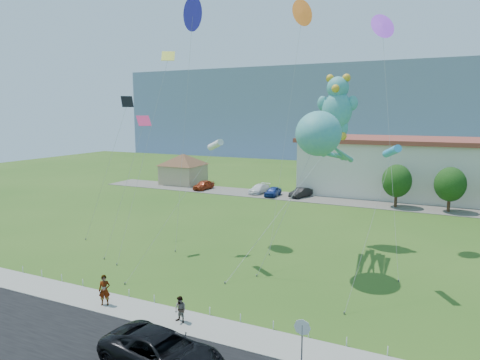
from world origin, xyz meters
name	(u,v)px	position (x,y,z in m)	size (l,w,h in m)	color
ground	(179,297)	(0.00, 0.00, 0.00)	(160.00, 160.00, 0.00)	#2C5417
sidewalk	(153,314)	(0.00, -2.75, 0.05)	(80.00, 2.50, 0.10)	gray
parking_strip	(319,199)	(0.00, 35.00, 0.03)	(70.00, 6.00, 0.06)	#59544C
hill_ridge	(391,110)	(0.00, 120.00, 12.50)	(160.00, 50.00, 25.00)	slate
pavilion	(183,166)	(-24.00, 38.00, 3.02)	(9.20, 9.20, 5.00)	tan
stop_sign	(302,332)	(9.50, -4.21, 1.87)	(0.80, 0.07, 2.50)	slate
rope_fence	(167,302)	(0.00, -1.30, 0.25)	(26.05, 0.05, 0.50)	white
tree_near	(397,181)	(10.00, 34.00, 3.39)	(3.60, 3.60, 5.47)	#3F2B19
tree_mid	(450,184)	(16.00, 34.00, 3.39)	(3.60, 3.60, 5.47)	#3F2B19
suv	(162,353)	(3.74, -7.07, 0.92)	(2.87, 6.22, 1.73)	black
pedestrian_left	(104,290)	(-3.41, -3.04, 1.05)	(0.69, 0.46, 1.91)	gray
pedestrian_right	(180,310)	(2.03, -2.94, 0.86)	(0.74, 0.58, 1.52)	gray
parked_car_red	(204,185)	(-18.14, 34.57, 0.76)	(1.65, 4.11, 1.40)	#9A3012
parked_car_white	(259,189)	(-9.22, 35.48, 0.70)	(1.78, 4.38, 1.27)	white
parked_car_blue	(273,191)	(-6.52, 34.11, 0.72)	(1.56, 3.88, 1.32)	navy
parked_car_black	(301,192)	(-2.72, 35.11, 0.71)	(1.39, 3.97, 1.31)	black
octopus_kite	(322,141)	(6.83, 8.71, 9.80)	(5.30, 8.40, 11.95)	teal
teddy_bear_kite	(337,105)	(6.18, 16.26, 12.46)	(6.35, 14.23, 15.16)	teal
small_kite_blue	(192,20)	(-5.95, 11.95, 19.88)	(1.80, 5.23, 21.11)	#3628E6
small_kite_white	(215,146)	(-0.84, 6.51, 9.33)	(4.06, 7.62, 9.85)	silver
small_kite_cyan	(391,153)	(11.82, 7.22, 9.26)	(1.96, 6.26, 9.78)	#319CDD
small_kite_purple	(383,31)	(9.62, 17.10, 18.59)	(4.04, 9.28, 19.78)	#A538E2
small_kite_pink	(140,136)	(-8.23, 6.95, 9.92)	(2.19, 4.55, 11.58)	#F13568
small_kite_black	(122,118)	(-12.48, 9.87, 11.31)	(3.47, 4.07, 13.27)	black
small_kite_yellow	(161,83)	(-6.69, 8.13, 14.25)	(1.84, 6.79, 16.95)	#CDD231
small_kite_orange	(301,19)	(2.70, 16.37, 20.10)	(1.80, 7.07, 21.35)	orange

